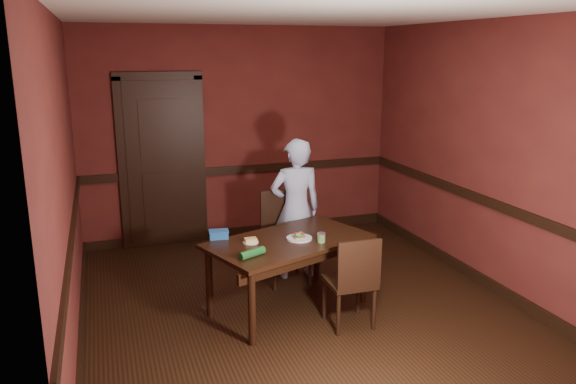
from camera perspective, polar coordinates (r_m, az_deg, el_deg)
floor at (r=5.53m, az=1.18°, el=-11.48°), size 4.00×4.50×0.01m
ceiling at (r=4.99m, az=1.35°, el=17.71°), size 4.00×4.50×0.01m
wall_back at (r=7.21m, az=-4.85°, el=5.83°), size 4.00×0.02×2.70m
wall_front at (r=3.14m, az=15.39°, el=-5.72°), size 4.00×0.02×2.70m
wall_left at (r=4.81m, az=-21.78°, el=0.63°), size 0.02×4.50×2.70m
wall_right at (r=6.06m, az=19.39°, el=3.47°), size 0.02×4.50×2.70m
dado_back at (r=7.28m, az=-4.75°, el=2.30°), size 4.00×0.03×0.10m
dado_left at (r=4.92m, az=-21.13°, el=-4.45°), size 0.03×4.50×0.10m
dado_right at (r=6.14m, az=18.94°, el=-0.67°), size 0.03×4.50×0.10m
baseboard_back at (r=7.50m, az=-4.62°, el=-3.99°), size 4.00×0.03×0.12m
baseboard_left at (r=5.24m, az=-20.29°, el=-13.20°), size 0.03×4.50×0.12m
baseboard_right at (r=6.40m, az=18.33°, el=-7.96°), size 0.03×4.50×0.12m
door at (r=7.06m, az=-12.66°, el=3.21°), size 1.05×0.07×2.20m
dining_table at (r=5.33m, az=0.04°, el=-8.37°), size 1.68×1.30×0.69m
chair_far at (r=5.90m, az=-0.17°, el=-4.74°), size 0.45×0.45×0.96m
chair_near at (r=5.04m, az=6.25°, el=-8.87°), size 0.40×0.40×0.85m
person at (r=5.96m, az=0.79°, el=-1.74°), size 0.57×0.39×1.51m
sandwich_plate at (r=5.21m, az=1.14°, el=-4.63°), size 0.24×0.24×0.06m
sauce_jar at (r=5.13m, az=3.40°, el=-4.64°), size 0.08×0.08×0.09m
cheese_saucer at (r=5.12m, az=-3.81°, el=-4.98°), size 0.14×0.14×0.05m
food_tub at (r=5.27m, az=-7.05°, el=-4.29°), size 0.19×0.14×0.08m
wrapped_veg at (r=4.77m, az=-3.69°, el=-6.22°), size 0.26×0.17×0.07m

